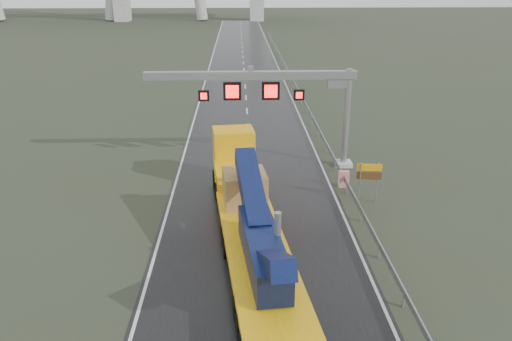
{
  "coord_description": "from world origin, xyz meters",
  "views": [
    {
      "loc": [
        -0.88,
        -16.55,
        13.4
      ],
      "look_at": [
        0.04,
        9.14,
        3.2
      ],
      "focal_mm": 35.0,
      "sensor_mm": 36.0,
      "label": 1
    }
  ],
  "objects_px": {
    "heavy_haul_truck": "(248,205)",
    "exit_sign_pair": "(369,175)",
    "striped_barrier": "(344,179)",
    "sign_gantry": "(281,92)"
  },
  "relations": [
    {
      "from": "heavy_haul_truck",
      "to": "exit_sign_pair",
      "type": "xyz_separation_m",
      "value": [
        7.56,
        3.94,
        -0.0
      ]
    },
    {
      "from": "sign_gantry",
      "to": "striped_barrier",
      "type": "xyz_separation_m",
      "value": [
        4.0,
        -3.99,
        -5.05
      ]
    },
    {
      "from": "heavy_haul_truck",
      "to": "striped_barrier",
      "type": "bearing_deg",
      "value": 37.88
    },
    {
      "from": "heavy_haul_truck",
      "to": "striped_barrier",
      "type": "distance_m",
      "value": 9.22
    },
    {
      "from": "striped_barrier",
      "to": "heavy_haul_truck",
      "type": "bearing_deg",
      "value": -136.71
    },
    {
      "from": "striped_barrier",
      "to": "sign_gantry",
      "type": "bearing_deg",
      "value": 134.19
    },
    {
      "from": "exit_sign_pair",
      "to": "sign_gantry",
      "type": "bearing_deg",
      "value": 135.13
    },
    {
      "from": "sign_gantry",
      "to": "exit_sign_pair",
      "type": "xyz_separation_m",
      "value": [
        5.0,
        -6.41,
        -3.79
      ]
    },
    {
      "from": "exit_sign_pair",
      "to": "striped_barrier",
      "type": "bearing_deg",
      "value": 119.67
    },
    {
      "from": "heavy_haul_truck",
      "to": "exit_sign_pair",
      "type": "relative_size",
      "value": 7.77
    }
  ]
}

